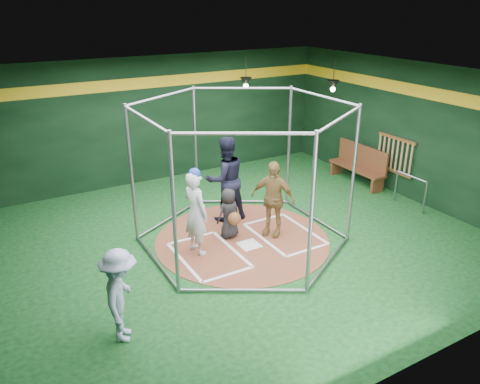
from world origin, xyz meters
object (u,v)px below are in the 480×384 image
umpire (225,179)px  batter_figure (196,211)px  visitor_leopard (273,199)px  dugout_bench (359,164)px

umpire → batter_figure: bearing=44.2°
batter_figure → visitor_leopard: batter_figure is taller
batter_figure → dugout_bench: 5.88m
batter_figure → dugout_bench: bearing=13.3°
batter_figure → umpire: bearing=40.9°
batter_figure → umpire: (1.27, 1.10, 0.10)m
visitor_leopard → dugout_bench: size_ratio=0.91×
batter_figure → umpire: umpire is taller
visitor_leopard → umpire: (-0.51, 1.21, 0.16)m
dugout_bench → batter_figure: bearing=-166.7°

